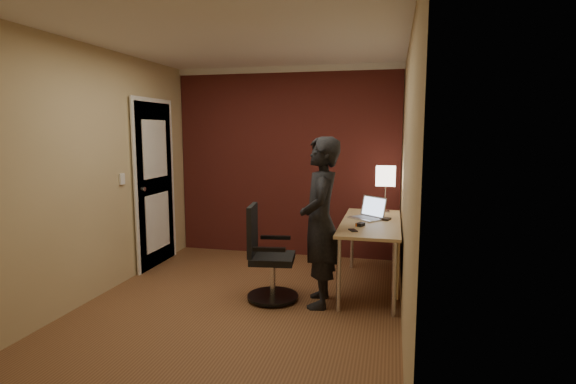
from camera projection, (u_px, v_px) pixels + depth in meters
The scene contains 9 objects.
room at pixel (258, 155), 5.63m from camera, with size 4.00×4.00×4.00m.
desk at pixel (378, 234), 4.69m from camera, with size 0.60×1.50×0.73m.
desk_lamp at pixel (386, 176), 5.17m from camera, with size 0.22×0.22×0.54m.
laptop at pixel (369, 213), 4.84m from camera, with size 0.42×0.41×0.23m.
mouse at pixel (360, 224), 4.46m from camera, with size 0.06×0.10×0.03m, color black.
phone at pixel (353, 230), 4.25m from camera, with size 0.06×0.12×0.01m, color black.
wallet at pixel (385, 219), 4.77m from camera, with size 0.09×0.11×0.02m, color black.
office_chair at pixel (267, 259), 4.42m from camera, with size 0.51×0.55×0.93m.
person at pixel (320, 222), 4.26m from camera, with size 0.59×0.39×1.62m, color black.
Camera 1 is at (1.38, -3.87, 1.67)m, focal length 28.00 mm.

